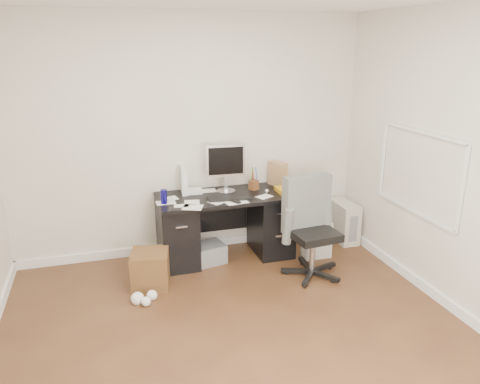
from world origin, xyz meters
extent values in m
plane|color=#452616|center=(0.00, 0.00, 0.00)|extent=(4.00, 4.00, 0.00)
cube|color=beige|center=(0.00, 2.00, 1.35)|extent=(4.00, 0.02, 2.70)
cube|color=beige|center=(0.00, -2.00, 1.35)|extent=(4.00, 0.02, 2.70)
cube|color=beige|center=(2.00, 0.00, 1.35)|extent=(0.02, 4.00, 2.70)
cube|color=white|center=(0.00, 1.99, 0.05)|extent=(4.00, 0.03, 0.10)
cube|color=white|center=(1.99, 0.00, 0.05)|extent=(0.03, 4.00, 0.10)
cube|color=black|center=(0.30, 1.65, 0.73)|extent=(1.50, 0.70, 0.04)
cube|color=black|center=(-0.25, 1.65, 0.35)|extent=(0.40, 0.60, 0.71)
cube|color=black|center=(0.85, 1.65, 0.35)|extent=(0.40, 0.60, 0.71)
cube|color=black|center=(0.30, 1.98, 0.45)|extent=(0.70, 0.03, 0.51)
cube|color=black|center=(0.31, 1.50, 0.76)|extent=(0.48, 0.21, 0.03)
sphere|color=#B6B5BA|center=(0.76, 1.57, 0.78)|extent=(0.07, 0.07, 0.05)
cylinder|color=navy|center=(-0.39, 1.55, 0.83)|extent=(0.08, 0.08, 0.15)
cube|color=silver|center=(-0.12, 1.87, 0.90)|extent=(0.15, 0.28, 0.31)
cube|color=#AA7B52|center=(0.99, 1.83, 0.89)|extent=(0.20, 0.27, 0.29)
cube|color=gold|center=(0.99, 1.55, 0.77)|extent=(0.21, 0.27, 0.05)
cube|color=beige|center=(1.84, 1.71, 0.24)|extent=(0.23, 0.49, 0.49)
cube|color=silver|center=(1.30, 1.34, 0.21)|extent=(0.32, 0.23, 0.43)
cube|color=#513618|center=(-0.60, 1.23, 0.18)|extent=(0.43, 0.43, 0.36)
cube|color=slate|center=(0.07, 1.58, 0.11)|extent=(0.42, 0.37, 0.21)
camera|label=1|loc=(-0.97, -3.13, 2.35)|focal=35.00mm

